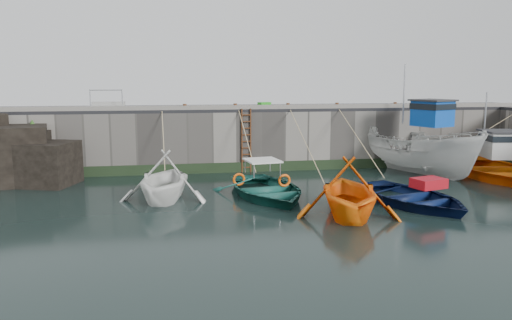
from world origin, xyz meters
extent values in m
plane|color=black|center=(0.00, 0.00, 0.00)|extent=(120.00, 120.00, 0.00)
cube|color=slate|center=(0.00, 12.50, 1.50)|extent=(30.00, 5.00, 3.00)
cube|color=black|center=(0.00, 12.50, 3.08)|extent=(30.00, 5.00, 0.16)
cube|color=slate|center=(0.00, 10.15, 3.26)|extent=(30.00, 0.30, 0.20)
cube|color=black|center=(0.00, 9.96, 0.25)|extent=(30.00, 0.08, 0.50)
cube|color=black|center=(-13.00, 9.00, 1.30)|extent=(4.05, 3.66, 2.60)
cube|color=black|center=(-11.20, 8.40, 0.95)|extent=(2.96, 2.83, 1.90)
cube|color=black|center=(-12.20, 9.60, 1.15)|extent=(2.01, 1.83, 2.30)
cone|color=#2D591E|center=(-12.60, 8.80, 2.18)|extent=(0.44, 0.44, 0.45)
cone|color=#2D591E|center=(-11.50, 8.20, 1.68)|extent=(0.44, 0.44, 0.45)
cone|color=#2D591E|center=(-12.00, 9.80, 2.58)|extent=(0.44, 0.44, 0.45)
cylinder|color=#3F1E0F|center=(-2.22, 9.92, 1.60)|extent=(0.07, 0.07, 3.20)
cylinder|color=#3F1E0F|center=(-1.78, 9.92, 1.60)|extent=(0.07, 0.07, 3.20)
cube|color=#3F1E0F|center=(-2.00, 9.90, 0.25)|extent=(0.44, 0.06, 0.05)
cube|color=#3F1E0F|center=(-2.00, 9.90, 0.58)|extent=(0.44, 0.06, 0.05)
cube|color=#3F1E0F|center=(-2.00, 9.90, 0.91)|extent=(0.44, 0.06, 0.05)
cube|color=#3F1E0F|center=(-2.00, 9.90, 1.24)|extent=(0.44, 0.06, 0.05)
cube|color=#3F1E0F|center=(-2.00, 9.90, 1.57)|extent=(0.44, 0.06, 0.05)
cube|color=#3F1E0F|center=(-2.00, 9.90, 1.90)|extent=(0.44, 0.06, 0.05)
cube|color=#3F1E0F|center=(-2.00, 9.90, 2.23)|extent=(0.44, 0.06, 0.05)
cube|color=#3F1E0F|center=(-2.00, 9.90, 2.56)|extent=(0.44, 0.06, 0.05)
cube|color=#3F1E0F|center=(-2.00, 9.90, 2.89)|extent=(0.44, 0.06, 0.05)
imported|color=white|center=(-6.00, 4.69, 0.00)|extent=(4.42, 4.88, 2.24)
imported|color=#175148|center=(-1.99, 4.59, 0.00)|extent=(4.53, 5.80, 1.10)
imported|color=orange|center=(0.21, 1.25, 0.00)|extent=(4.73, 5.19, 2.34)
imported|color=#09153C|center=(3.16, 2.42, 0.00)|extent=(4.97, 6.02, 1.08)
imported|color=silver|center=(6.44, 8.14, 1.03)|extent=(5.18, 7.62, 2.76)
cube|color=#0B41AA|center=(6.66, 7.59, 3.01)|extent=(1.86, 1.92, 1.20)
cube|color=black|center=(6.66, 7.59, 3.36)|extent=(1.94, 2.00, 0.28)
cube|color=#262628|center=(6.66, 7.59, 3.65)|extent=(2.12, 2.18, 0.08)
cylinder|color=#A5A8AD|center=(5.98, 9.25, 3.91)|extent=(0.08, 0.08, 3.00)
imported|color=orange|center=(9.50, 6.77, 0.33)|extent=(5.83, 7.33, 1.36)
cube|color=silver|center=(9.39, 6.18, 1.61)|extent=(1.65, 1.73, 1.20)
cube|color=black|center=(9.39, 6.18, 1.96)|extent=(1.72, 1.80, 0.28)
cube|color=#262628|center=(9.39, 6.18, 2.25)|extent=(1.88, 1.96, 0.08)
cylinder|color=#A5A8AD|center=(9.72, 7.95, 2.51)|extent=(0.08, 0.08, 3.00)
cube|color=#239A1C|center=(-0.77, 11.61, 3.30)|extent=(0.74, 0.61, 0.27)
cylinder|color=#A5A8AD|center=(-9.50, 10.60, 3.66)|extent=(0.05, 0.05, 1.00)
cylinder|color=#A5A8AD|center=(-8.00, 10.60, 3.66)|extent=(0.05, 0.05, 1.00)
cylinder|color=#A5A8AD|center=(-8.75, 10.60, 4.12)|extent=(1.50, 0.05, 0.05)
cube|color=gray|center=(-8.75, 11.10, 3.25)|extent=(1.60, 0.35, 0.18)
cube|color=gray|center=(-8.75, 11.45, 3.43)|extent=(1.60, 0.35, 0.18)
cylinder|color=#3F1E0F|center=(-5.00, 10.25, 3.30)|extent=(0.18, 0.18, 0.28)
cylinder|color=#3F1E0F|center=(-2.50, 10.25, 3.30)|extent=(0.18, 0.18, 0.28)
cylinder|color=#3F1E0F|center=(0.20, 10.25, 3.30)|extent=(0.18, 0.18, 0.28)
cylinder|color=#3F1E0F|center=(2.80, 10.25, 3.30)|extent=(0.18, 0.18, 0.28)
cylinder|color=#3F1E0F|center=(6.00, 10.25, 3.30)|extent=(0.18, 0.18, 0.28)
camera|label=1|loc=(-5.67, -14.56, 4.64)|focal=35.00mm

